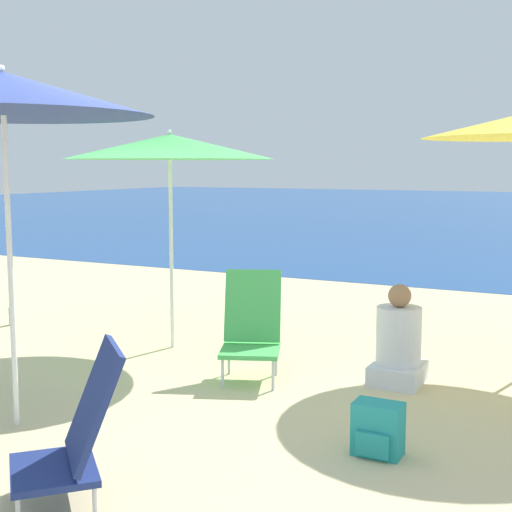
{
  "coord_description": "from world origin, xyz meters",
  "views": [
    {
      "loc": [
        3.3,
        -3.54,
        1.73
      ],
      "look_at": [
        0.69,
        1.57,
        1.0
      ],
      "focal_mm": 50.0,
      "sensor_mm": 36.0,
      "label": 1
    }
  ],
  "objects_px": {
    "beach_chair_green": "(252,326)",
    "water_bottle": "(12,315)",
    "beach_umbrella_green": "(170,147)",
    "beach_chair_navy": "(77,431)",
    "seagull": "(267,301)",
    "person_seated_near": "(398,345)",
    "beach_umbrella_navy": "(3,94)",
    "backpack_teal": "(378,430)"
  },
  "relations": [
    {
      "from": "water_bottle",
      "to": "seagull",
      "type": "height_order",
      "value": "water_bottle"
    },
    {
      "from": "beach_umbrella_navy",
      "to": "seagull",
      "type": "distance_m",
      "value": 4.54
    },
    {
      "from": "beach_chair_navy",
      "to": "seagull",
      "type": "height_order",
      "value": "beach_chair_navy"
    },
    {
      "from": "beach_umbrella_green",
      "to": "water_bottle",
      "type": "xyz_separation_m",
      "value": [
        -2.1,
        0.01,
        -1.79
      ]
    },
    {
      "from": "backpack_teal",
      "to": "seagull",
      "type": "height_order",
      "value": "backpack_teal"
    },
    {
      "from": "beach_umbrella_green",
      "to": "seagull",
      "type": "relative_size",
      "value": 7.65
    },
    {
      "from": "beach_chair_navy",
      "to": "water_bottle",
      "type": "distance_m",
      "value": 4.48
    },
    {
      "from": "seagull",
      "to": "beach_chair_green",
      "type": "bearing_deg",
      "value": -66.66
    },
    {
      "from": "beach_umbrella_navy",
      "to": "beach_umbrella_green",
      "type": "xyz_separation_m",
      "value": [
        -0.22,
        2.2,
        -0.28
      ]
    },
    {
      "from": "water_bottle",
      "to": "beach_umbrella_navy",
      "type": "bearing_deg",
      "value": -43.61
    },
    {
      "from": "beach_chair_green",
      "to": "seagull",
      "type": "bearing_deg",
      "value": 91.14
    },
    {
      "from": "beach_chair_green",
      "to": "water_bottle",
      "type": "relative_size",
      "value": 3.23
    },
    {
      "from": "beach_chair_green",
      "to": "person_seated_near",
      "type": "distance_m",
      "value": 1.18
    },
    {
      "from": "beach_chair_green",
      "to": "water_bottle",
      "type": "bearing_deg",
      "value": 148.39
    },
    {
      "from": "person_seated_near",
      "to": "beach_chair_green",
      "type": "bearing_deg",
      "value": -161.35
    },
    {
      "from": "beach_chair_navy",
      "to": "beach_chair_green",
      "type": "bearing_deg",
      "value": 138.19
    },
    {
      "from": "water_bottle",
      "to": "beach_chair_green",
      "type": "bearing_deg",
      "value": -9.41
    },
    {
      "from": "beach_umbrella_green",
      "to": "beach_chair_navy",
      "type": "bearing_deg",
      "value": -65.14
    },
    {
      "from": "beach_chair_green",
      "to": "beach_chair_navy",
      "type": "xyz_separation_m",
      "value": [
        0.2,
        -2.33,
        -0.05
      ]
    },
    {
      "from": "seagull",
      "to": "water_bottle",
      "type": "bearing_deg",
      "value": -140.17
    },
    {
      "from": "water_bottle",
      "to": "seagull",
      "type": "distance_m",
      "value": 2.87
    },
    {
      "from": "person_seated_near",
      "to": "water_bottle",
      "type": "xyz_separation_m",
      "value": [
        -4.34,
        0.15,
        -0.21
      ]
    },
    {
      "from": "backpack_teal",
      "to": "water_bottle",
      "type": "distance_m",
      "value": 4.9
    },
    {
      "from": "beach_umbrella_navy",
      "to": "beach_chair_navy",
      "type": "distance_m",
      "value": 2.22
    },
    {
      "from": "beach_umbrella_green",
      "to": "backpack_teal",
      "type": "distance_m",
      "value": 3.46
    },
    {
      "from": "beach_chair_green",
      "to": "backpack_teal",
      "type": "xyz_separation_m",
      "value": [
        1.4,
        -1.06,
        -0.27
      ]
    },
    {
      "from": "beach_umbrella_green",
      "to": "water_bottle",
      "type": "relative_size",
      "value": 7.66
    },
    {
      "from": "seagull",
      "to": "beach_chair_navy",
      "type": "bearing_deg",
      "value": -75.45
    },
    {
      "from": "backpack_teal",
      "to": "beach_chair_green",
      "type": "bearing_deg",
      "value": 142.84
    },
    {
      "from": "beach_umbrella_navy",
      "to": "person_seated_near",
      "type": "relative_size",
      "value": 2.94
    },
    {
      "from": "beach_umbrella_green",
      "to": "water_bottle",
      "type": "bearing_deg",
      "value": 179.78
    },
    {
      "from": "beach_chair_green",
      "to": "person_seated_near",
      "type": "relative_size",
      "value": 1.08
    },
    {
      "from": "beach_chair_green",
      "to": "person_seated_near",
      "type": "bearing_deg",
      "value": -2.96
    },
    {
      "from": "beach_chair_green",
      "to": "seagull",
      "type": "xyz_separation_m",
      "value": [
        -1.02,
        2.37,
        -0.29
      ]
    },
    {
      "from": "beach_chair_navy",
      "to": "water_bottle",
      "type": "relative_size",
      "value": 3.02
    },
    {
      "from": "person_seated_near",
      "to": "backpack_teal",
      "type": "distance_m",
      "value": 1.49
    },
    {
      "from": "beach_umbrella_green",
      "to": "water_bottle",
      "type": "distance_m",
      "value": 2.76
    },
    {
      "from": "beach_umbrella_navy",
      "to": "beach_umbrella_green",
      "type": "distance_m",
      "value": 2.23
    },
    {
      "from": "person_seated_near",
      "to": "beach_umbrella_navy",
      "type": "bearing_deg",
      "value": -134.97
    },
    {
      "from": "beach_umbrella_navy",
      "to": "water_bottle",
      "type": "xyz_separation_m",
      "value": [
        -2.32,
        2.21,
        -2.07
      ]
    },
    {
      "from": "beach_umbrella_navy",
      "to": "beach_chair_navy",
      "type": "relative_size",
      "value": 2.9
    },
    {
      "from": "beach_umbrella_green",
      "to": "beach_chair_green",
      "type": "height_order",
      "value": "beach_umbrella_green"
    }
  ]
}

